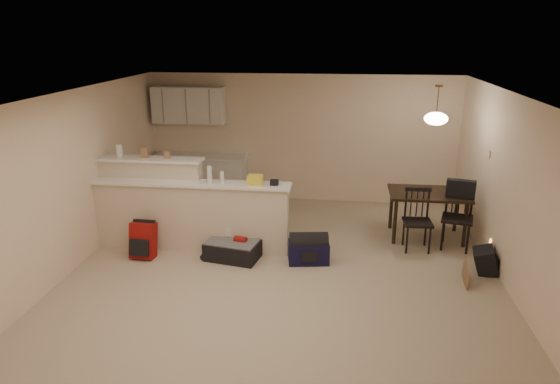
# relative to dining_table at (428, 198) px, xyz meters

# --- Properties ---
(room) EXTENTS (7.00, 7.02, 2.50)m
(room) POSITION_rel_dining_table_xyz_m (-2.20, -1.79, 0.56)
(room) COLOR #B8A78E
(room) RESTS_ON ground
(breakfast_bar) EXTENTS (3.08, 0.58, 1.39)m
(breakfast_bar) POSITION_rel_dining_table_xyz_m (-3.96, -0.81, -0.08)
(breakfast_bar) COLOR beige
(breakfast_bar) RESTS_ON ground
(upper_cabinets) EXTENTS (1.40, 0.34, 0.70)m
(upper_cabinets) POSITION_rel_dining_table_xyz_m (-4.40, 1.53, 1.21)
(upper_cabinets) COLOR white
(upper_cabinets) RESTS_ON room
(kitchen_counter) EXTENTS (1.80, 0.60, 0.90)m
(kitchen_counter) POSITION_rel_dining_table_xyz_m (-4.20, 1.40, -0.24)
(kitchen_counter) COLOR white
(kitchen_counter) RESTS_ON ground
(thermostat) EXTENTS (0.02, 0.12, 0.12)m
(thermostat) POSITION_rel_dining_table_xyz_m (0.79, -0.24, 0.81)
(thermostat) COLOR beige
(thermostat) RESTS_ON room
(jar) EXTENTS (0.10, 0.10, 0.20)m
(jar) POSITION_rel_dining_table_xyz_m (-4.88, -0.67, 0.80)
(jar) COLOR silver
(jar) RESTS_ON breakfast_bar
(cereal_box) EXTENTS (0.10, 0.07, 0.16)m
(cereal_box) POSITION_rel_dining_table_xyz_m (-4.47, -0.67, 0.78)
(cereal_box) COLOR #926E4B
(cereal_box) RESTS_ON breakfast_bar
(small_box) EXTENTS (0.08, 0.06, 0.12)m
(small_box) POSITION_rel_dining_table_xyz_m (-4.11, -0.67, 0.76)
(small_box) COLOR #926E4B
(small_box) RESTS_ON breakfast_bar
(bottle_a) EXTENTS (0.07, 0.07, 0.26)m
(bottle_a) POSITION_rel_dining_table_xyz_m (-3.39, -0.89, 0.53)
(bottle_a) COLOR silver
(bottle_a) RESTS_ON breakfast_bar
(bottle_b) EXTENTS (0.06, 0.06, 0.18)m
(bottle_b) POSITION_rel_dining_table_xyz_m (-3.20, -0.89, 0.49)
(bottle_b) COLOR silver
(bottle_b) RESTS_ON breakfast_bar
(bag_lump) EXTENTS (0.22, 0.18, 0.14)m
(bag_lump) POSITION_rel_dining_table_xyz_m (-2.70, -0.89, 0.47)
(bag_lump) COLOR #926E4B
(bag_lump) RESTS_ON breakfast_bar
(pouch) EXTENTS (0.12, 0.10, 0.08)m
(pouch) POSITION_rel_dining_table_xyz_m (-2.41, -0.89, 0.44)
(pouch) COLOR #926E4B
(pouch) RESTS_ON breakfast_bar
(dining_table) EXTENTS (1.25, 0.84, 0.78)m
(dining_table) POSITION_rel_dining_table_xyz_m (0.00, 0.00, 0.00)
(dining_table) COLOR black
(dining_table) RESTS_ON ground
(pendant_lamp) EXTENTS (0.36, 0.36, 0.62)m
(pendant_lamp) POSITION_rel_dining_table_xyz_m (0.00, 0.00, 1.30)
(pendant_lamp) COLOR brown
(pendant_lamp) RESTS_ON room
(dining_chair_near) EXTENTS (0.44, 0.42, 0.97)m
(dining_chair_near) POSITION_rel_dining_table_xyz_m (-0.22, -0.53, -0.20)
(dining_chair_near) COLOR black
(dining_chair_near) RESTS_ON ground
(dining_chair_far) EXTENTS (0.55, 0.54, 1.05)m
(dining_chair_far) POSITION_rel_dining_table_xyz_m (0.39, -0.40, -0.16)
(dining_chair_far) COLOR black
(dining_chair_far) RESTS_ON ground
(suitcase) EXTENTS (0.86, 0.65, 0.26)m
(suitcase) POSITION_rel_dining_table_xyz_m (-3.00, -1.18, -0.56)
(suitcase) COLOR black
(suitcase) RESTS_ON ground
(red_backpack) EXTENTS (0.37, 0.25, 0.54)m
(red_backpack) POSITION_rel_dining_table_xyz_m (-4.35, -1.29, -0.42)
(red_backpack) COLOR maroon
(red_backpack) RESTS_ON ground
(navy_duffel) EXTENTS (0.63, 0.41, 0.32)m
(navy_duffel) POSITION_rel_dining_table_xyz_m (-1.86, -1.18, -0.53)
(navy_duffel) COLOR black
(navy_duffel) RESTS_ON ground
(black_daypack) EXTENTS (0.34, 0.43, 0.34)m
(black_daypack) POSITION_rel_dining_table_xyz_m (0.65, -1.18, -0.52)
(black_daypack) COLOR black
(black_daypack) RESTS_ON ground
(cardboard_sheet) EXTENTS (0.04, 0.39, 0.30)m
(cardboard_sheet) POSITION_rel_dining_table_xyz_m (0.29, -1.61, -0.54)
(cardboard_sheet) COLOR #926E4B
(cardboard_sheet) RESTS_ON ground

